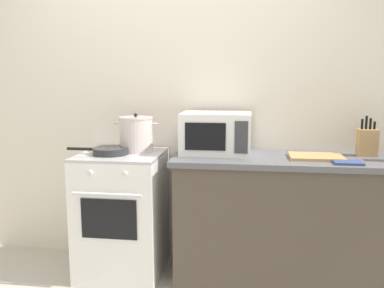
% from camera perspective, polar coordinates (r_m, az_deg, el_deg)
% --- Properties ---
extents(back_wall, '(4.40, 0.10, 2.50)m').
position_cam_1_polar(back_wall, '(3.25, 3.03, 5.35)').
color(back_wall, silver).
rests_on(back_wall, ground_plane).
extents(lower_cabinet_right, '(1.64, 0.56, 0.88)m').
position_cam_1_polar(lower_cabinet_right, '(3.07, 13.74, -10.60)').
color(lower_cabinet_right, '#4C4238').
rests_on(lower_cabinet_right, ground_plane).
extents(countertop_right, '(1.70, 0.60, 0.04)m').
position_cam_1_polar(countertop_right, '(2.95, 14.08, -2.16)').
color(countertop_right, '#59595E').
rests_on(countertop_right, lower_cabinet_right).
extents(stove, '(0.60, 0.64, 0.92)m').
position_cam_1_polar(stove, '(3.17, -9.66, -9.48)').
color(stove, white).
rests_on(stove, ground_plane).
extents(stock_pot, '(0.34, 0.25, 0.29)m').
position_cam_1_polar(stock_pot, '(3.09, -7.80, 1.37)').
color(stock_pot, beige).
rests_on(stock_pot, stove).
extents(frying_pan, '(0.46, 0.26, 0.05)m').
position_cam_1_polar(frying_pan, '(3.01, -11.41, -0.95)').
color(frying_pan, '#28282B').
rests_on(frying_pan, stove).
extents(microwave, '(0.50, 0.37, 0.30)m').
position_cam_1_polar(microwave, '(2.97, 3.37, 1.50)').
color(microwave, white).
rests_on(microwave, countertop_right).
extents(cutting_board, '(0.36, 0.26, 0.02)m').
position_cam_1_polar(cutting_board, '(2.95, 16.91, -1.71)').
color(cutting_board, tan).
rests_on(cutting_board, countertop_right).
extents(knife_block, '(0.13, 0.10, 0.28)m').
position_cam_1_polar(knife_block, '(3.14, 23.22, 0.26)').
color(knife_block, tan).
rests_on(knife_block, countertop_right).
extents(oven_mitt, '(0.18, 0.14, 0.02)m').
position_cam_1_polar(oven_mitt, '(2.83, 20.89, -2.41)').
color(oven_mitt, '#33477A').
rests_on(oven_mitt, countertop_right).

